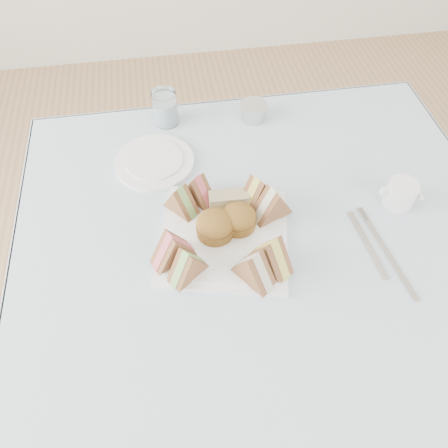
{
  "coord_description": "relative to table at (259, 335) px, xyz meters",
  "views": [
    {
      "loc": [
        -0.17,
        -0.46,
        1.47
      ],
      "look_at": [
        -0.08,
        0.06,
        0.8
      ],
      "focal_mm": 35.0,
      "sensor_mm": 36.0,
      "label": 1
    }
  ],
  "objects": [
    {
      "name": "floor",
      "position": [
        0.0,
        0.0,
        -0.37
      ],
      "size": [
        4.0,
        4.0,
        0.0
      ],
      "primitive_type": "plane",
      "color": "#9E7751",
      "rests_on": "ground"
    },
    {
      "name": "table",
      "position": [
        0.0,
        0.0,
        0.0
      ],
      "size": [
        0.9,
        0.9,
        0.74
      ],
      "primitive_type": "cube",
      "color": "brown",
      "rests_on": "floor"
    },
    {
      "name": "tablecloth",
      "position": [
        0.0,
        0.0,
        0.37
      ],
      "size": [
        1.02,
        1.02,
        0.01
      ],
      "primitive_type": "cube",
      "color": "silver",
      "rests_on": "table"
    },
    {
      "name": "serving_plate",
      "position": [
        -0.08,
        0.06,
        0.38
      ],
      "size": [
        0.31,
        0.31,
        0.01
      ],
      "primitive_type": "cube",
      "rotation": [
        0.0,
        0.0,
        -0.23
      ],
      "color": "white",
      "rests_on": "tablecloth"
    },
    {
      "name": "sandwich_fl_a",
      "position": [
        -0.19,
        0.02,
        0.43
      ],
      "size": [
        0.09,
        0.07,
        0.08
      ],
      "primitive_type": null,
      "rotation": [
        0.0,
        0.0,
        0.43
      ],
      "color": "brown",
      "rests_on": "serving_plate"
    },
    {
      "name": "sandwich_fl_b",
      "position": [
        -0.16,
        -0.02,
        0.42
      ],
      "size": [
        0.09,
        0.08,
        0.07
      ],
      "primitive_type": null,
      "rotation": [
        0.0,
        0.0,
        0.63
      ],
      "color": "brown",
      "rests_on": "serving_plate"
    },
    {
      "name": "sandwich_fr_a",
      "position": [
        -0.01,
        -0.02,
        0.43
      ],
      "size": [
        0.08,
        0.1,
        0.08
      ],
      "primitive_type": null,
      "rotation": [
        0.0,
        0.0,
        -1.01
      ],
      "color": "brown",
      "rests_on": "serving_plate"
    },
    {
      "name": "sandwich_fr_b",
      "position": [
        -0.05,
        -0.05,
        0.43
      ],
      "size": [
        0.08,
        0.09,
        0.08
      ],
      "primitive_type": null,
      "rotation": [
        0.0,
        0.0,
        -0.93
      ],
      "color": "brown",
      "rests_on": "serving_plate"
    },
    {
      "name": "sandwich_bl_a",
      "position": [
        -0.16,
        0.14,
        0.42
      ],
      "size": [
        0.08,
        0.08,
        0.07
      ],
      "primitive_type": null,
      "rotation": [
        0.0,
        0.0,
        2.25
      ],
      "color": "brown",
      "rests_on": "serving_plate"
    },
    {
      "name": "sandwich_bl_b",
      "position": [
        -0.12,
        0.16,
        0.42
      ],
      "size": [
        0.08,
        0.08,
        0.07
      ],
      "primitive_type": null,
      "rotation": [
        0.0,
        0.0,
        2.22
      ],
      "color": "brown",
      "rests_on": "serving_plate"
    },
    {
      "name": "sandwich_br_a",
      "position": [
        0.02,
        0.1,
        0.43
      ],
      "size": [
        0.1,
        0.07,
        0.08
      ],
      "primitive_type": null,
      "rotation": [
        0.0,
        0.0,
        -2.72
      ],
      "color": "brown",
      "rests_on": "serving_plate"
    },
    {
      "name": "sandwich_br_b",
      "position": [
        -0.0,
        0.13,
        0.42
      ],
      "size": [
        0.09,
        0.08,
        0.07
      ],
      "primitive_type": null,
      "rotation": [
        0.0,
        0.0,
        -2.52
      ],
      "color": "brown",
      "rests_on": "serving_plate"
    },
    {
      "name": "scone_left",
      "position": [
        -0.1,
        0.07,
        0.41
      ],
      "size": [
        0.09,
        0.09,
        0.05
      ],
      "primitive_type": "cylinder",
      "rotation": [
        0.0,
        0.0,
        -0.18
      ],
      "color": "olive",
      "rests_on": "serving_plate"
    },
    {
      "name": "scone_right",
      "position": [
        -0.05,
        0.08,
        0.41
      ],
      "size": [
        0.08,
        0.08,
        0.05
      ],
      "primitive_type": "cylinder",
      "rotation": [
        0.0,
        0.0,
        -0.04
      ],
      "color": "olive",
      "rests_on": "serving_plate"
    },
    {
      "name": "pastry_slice",
      "position": [
        -0.06,
        0.13,
        0.41
      ],
      "size": [
        0.08,
        0.04,
        0.04
      ],
      "primitive_type": "cube",
      "rotation": [
        0.0,
        0.0,
        -0.03
      ],
      "color": "#E6DA89",
      "rests_on": "serving_plate"
    },
    {
      "name": "side_plate",
      "position": [
        -0.21,
        0.3,
        0.38
      ],
      "size": [
        0.22,
        0.22,
        0.01
      ],
      "primitive_type": "cylinder",
      "rotation": [
        0.0,
        0.0,
        0.19
      ],
      "color": "white",
      "rests_on": "tablecloth"
    },
    {
      "name": "water_glass",
      "position": [
        -0.17,
        0.44,
        0.42
      ],
      "size": [
        0.07,
        0.07,
        0.09
      ],
      "primitive_type": "cylinder",
      "rotation": [
        0.0,
        0.0,
        -0.2
      ],
      "color": "white",
      "rests_on": "tablecloth"
    },
    {
      "name": "tea_strainer",
      "position": [
        0.05,
        0.42,
        0.4
      ],
      "size": [
        0.08,
        0.08,
        0.04
      ],
      "primitive_type": "cylinder",
      "rotation": [
        0.0,
        0.0,
        0.14
      ],
      "color": "silver",
      "rests_on": "tablecloth"
    },
    {
      "name": "knife",
      "position": [
        0.2,
        -0.0,
        0.38
      ],
      "size": [
        0.03,
        0.17,
        0.0
      ],
      "primitive_type": "cube",
      "rotation": [
        0.0,
        0.0,
        0.09
      ],
      "color": "silver",
      "rests_on": "tablecloth"
    },
    {
      "name": "fork",
      "position": [
        0.23,
        -0.04,
        0.38
      ],
      "size": [
        0.04,
        0.2,
        0.0
      ],
      "primitive_type": "cube",
      "rotation": [
        0.0,
        0.0,
        0.12
      ],
      "color": "silver",
      "rests_on": "tablecloth"
    },
    {
      "name": "creamer_jug",
      "position": [
        0.3,
        0.09,
        0.4
      ],
      "size": [
        0.07,
        0.07,
        0.06
      ],
      "primitive_type": "cylinder",
      "rotation": [
        0.0,
        0.0,
        -0.09
      ],
      "color": "white",
      "rests_on": "tablecloth"
    }
  ]
}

